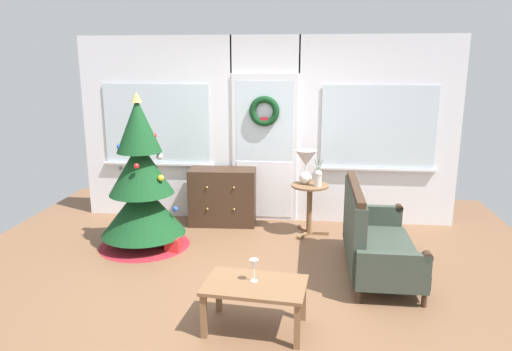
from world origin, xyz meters
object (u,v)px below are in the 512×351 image
at_px(dresser_cabinet, 223,197).
at_px(table_lamp, 306,162).
at_px(coffee_table, 255,290).
at_px(gift_box, 173,244).
at_px(wine_glass, 254,265).
at_px(christmas_tree, 142,189).
at_px(flower_vase, 318,177).
at_px(side_table, 310,199).
at_px(settee_sofa, 371,238).

xyz_separation_m(dresser_cabinet, table_lamp, (1.13, -0.24, 0.56)).
relative_size(coffee_table, gift_box, 5.20).
distance_m(dresser_cabinet, wine_glass, 2.68).
distance_m(dresser_cabinet, coffee_table, 2.72).
xyz_separation_m(christmas_tree, flower_vase, (2.10, 0.56, 0.07)).
distance_m(table_lamp, flower_vase, 0.25).
bearing_deg(side_table, wine_glass, -101.21).
xyz_separation_m(coffee_table, wine_glass, (-0.01, 0.04, 0.20)).
xyz_separation_m(side_table, flower_vase, (0.10, -0.06, 0.31)).
xyz_separation_m(table_lamp, flower_vase, (0.16, -0.10, -0.17)).
xyz_separation_m(settee_sofa, table_lamp, (-0.72, 1.12, 0.57)).
xyz_separation_m(wine_glass, gift_box, (-1.15, 1.52, -0.47)).
height_order(side_table, gift_box, side_table).
xyz_separation_m(christmas_tree, wine_glass, (1.55, -1.67, -0.16)).
relative_size(christmas_tree, coffee_table, 2.11).
relative_size(christmas_tree, dresser_cabinet, 2.02).
bearing_deg(wine_glass, settee_sofa, 47.43).
height_order(christmas_tree, dresser_cabinet, christmas_tree).
height_order(dresser_cabinet, wine_glass, dresser_cabinet).
bearing_deg(flower_vase, gift_box, -157.29).
relative_size(dresser_cabinet, side_table, 1.38).
bearing_deg(christmas_tree, side_table, 17.22).
bearing_deg(dresser_cabinet, table_lamp, -12.03).
distance_m(side_table, flower_vase, 0.33).
distance_m(side_table, gift_box, 1.82).
bearing_deg(flower_vase, side_table, 149.04).
distance_m(flower_vase, coffee_table, 2.38).
relative_size(table_lamp, wine_glass, 2.26).
bearing_deg(dresser_cabinet, side_table, -13.27).
bearing_deg(gift_box, settee_sofa, -7.73).
distance_m(wine_glass, gift_box, 1.96).
bearing_deg(wine_glass, dresser_cabinet, 106.00).
relative_size(side_table, table_lamp, 1.51).
distance_m(dresser_cabinet, gift_box, 1.17).
distance_m(table_lamp, wine_glass, 2.40).
bearing_deg(christmas_tree, table_lamp, 18.78).
relative_size(settee_sofa, flower_vase, 4.45).
distance_m(dresser_cabinet, settee_sofa, 2.29).
bearing_deg(table_lamp, christmas_tree, -161.22).
relative_size(settee_sofa, wine_glass, 7.99).
height_order(coffee_table, gift_box, coffee_table).
relative_size(settee_sofa, side_table, 2.34).
relative_size(table_lamp, coffee_table, 0.50).
relative_size(christmas_tree, side_table, 2.80).
relative_size(christmas_tree, settee_sofa, 1.20).
xyz_separation_m(flower_vase, wine_glass, (-0.55, -2.23, -0.23)).
bearing_deg(dresser_cabinet, settee_sofa, -36.35).
bearing_deg(gift_box, flower_vase, 22.71).
relative_size(table_lamp, gift_box, 2.59).
xyz_separation_m(side_table, gift_box, (-1.60, -0.77, -0.39)).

